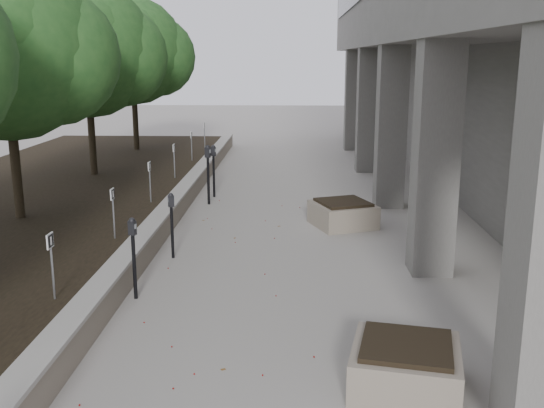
# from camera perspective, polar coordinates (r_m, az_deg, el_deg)

# --- Properties ---
(retaining_wall) EXTENTS (0.39, 26.00, 0.50)m
(retaining_wall) POSITION_cam_1_polar(r_m,az_deg,el_deg) (14.28, -9.40, -0.87)
(retaining_wall) COLOR gray
(retaining_wall) RESTS_ON ground
(planting_bed) EXTENTS (7.00, 26.00, 0.40)m
(planting_bed) POSITION_cam_1_polar(r_m,az_deg,el_deg) (15.44, -22.89, -0.88)
(planting_bed) COLOR black
(planting_bed) RESTS_ON ground
(crabapple_tree_3) EXTENTS (4.60, 4.00, 5.44)m
(crabapple_tree_3) POSITION_cam_1_polar(r_m,az_deg,el_deg) (13.85, -23.04, 9.85)
(crabapple_tree_3) COLOR #204D1D
(crabapple_tree_3) RESTS_ON planting_bed
(crabapple_tree_4) EXTENTS (4.60, 4.00, 5.44)m
(crabapple_tree_4) POSITION_cam_1_polar(r_m,az_deg,el_deg) (18.51, -16.51, 10.96)
(crabapple_tree_4) COLOR #204D1D
(crabapple_tree_4) RESTS_ON planting_bed
(crabapple_tree_5) EXTENTS (4.60, 4.00, 5.44)m
(crabapple_tree_5) POSITION_cam_1_polar(r_m,az_deg,el_deg) (23.31, -12.62, 11.56)
(crabapple_tree_5) COLOR #204D1D
(crabapple_tree_5) RESTS_ON planting_bed
(parking_sign_3) EXTENTS (0.04, 0.22, 0.96)m
(parking_sign_3) POSITION_cam_1_polar(r_m,az_deg,el_deg) (9.18, -19.51, -5.42)
(parking_sign_3) COLOR black
(parking_sign_3) RESTS_ON planting_bed
(parking_sign_4) EXTENTS (0.04, 0.22, 0.96)m
(parking_sign_4) POSITION_cam_1_polar(r_m,az_deg,el_deg) (11.90, -14.33, -0.85)
(parking_sign_4) COLOR black
(parking_sign_4) RESTS_ON planting_bed
(parking_sign_5) EXTENTS (0.04, 0.22, 0.96)m
(parking_sign_5) POSITION_cam_1_polar(r_m,az_deg,el_deg) (14.73, -11.12, 2.00)
(parking_sign_5) COLOR black
(parking_sign_5) RESTS_ON planting_bed
(parking_sign_6) EXTENTS (0.04, 0.22, 0.96)m
(parking_sign_6) POSITION_cam_1_polar(r_m,az_deg,el_deg) (17.62, -8.95, 3.92)
(parking_sign_6) COLOR black
(parking_sign_6) RESTS_ON planting_bed
(parking_sign_7) EXTENTS (0.04, 0.22, 0.96)m
(parking_sign_7) POSITION_cam_1_polar(r_m,az_deg,el_deg) (20.54, -7.38, 5.29)
(parking_sign_7) COLOR black
(parking_sign_7) RESTS_ON planting_bed
(parking_sign_8) EXTENTS (0.04, 0.22, 0.96)m
(parking_sign_8) POSITION_cam_1_polar(r_m,az_deg,el_deg) (23.48, -6.20, 6.32)
(parking_sign_8) COLOR black
(parking_sign_8) RESTS_ON planting_bed
(parking_meter_2) EXTENTS (0.15, 0.12, 1.32)m
(parking_meter_2) POSITION_cam_1_polar(r_m,az_deg,el_deg) (9.92, -12.55, -4.90)
(parking_meter_2) COLOR black
(parking_meter_2) RESTS_ON ground
(parking_meter_3) EXTENTS (0.15, 0.13, 1.26)m
(parking_meter_3) POSITION_cam_1_polar(r_m,az_deg,el_deg) (11.79, -9.16, -1.98)
(parking_meter_3) COLOR black
(parking_meter_3) RESTS_ON ground
(parking_meter_4) EXTENTS (0.17, 0.14, 1.43)m
(parking_meter_4) POSITION_cam_1_polar(r_m,az_deg,el_deg) (16.86, -5.37, 3.03)
(parking_meter_4) COLOR black
(parking_meter_4) RESTS_ON ground
(parking_meter_5) EXTENTS (0.18, 0.15, 1.54)m
(parking_meter_5) POSITION_cam_1_polar(r_m,az_deg,el_deg) (16.01, -5.87, 2.68)
(parking_meter_5) COLOR black
(parking_meter_5) RESTS_ON ground
(planter_front) EXTENTS (1.42, 1.42, 0.56)m
(planter_front) POSITION_cam_1_polar(r_m,az_deg,el_deg) (7.47, 12.14, -14.30)
(planter_front) COLOR gray
(planter_front) RESTS_ON ground
(planter_back) EXTENTS (1.60, 1.60, 0.58)m
(planter_back) POSITION_cam_1_polar(r_m,az_deg,el_deg) (14.05, 6.51, -0.86)
(planter_back) COLOR gray
(planter_back) RESTS_ON ground
(berry_scatter) EXTENTS (3.30, 14.10, 0.02)m
(berry_scatter) POSITION_cam_1_polar(r_m,az_deg,el_deg) (10.32, -4.21, -7.71)
(berry_scatter) COLOR maroon
(berry_scatter) RESTS_ON ground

